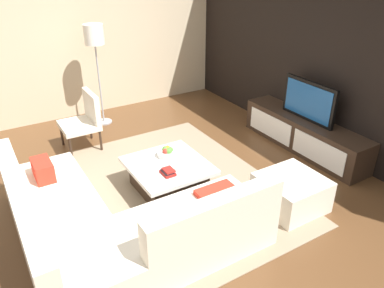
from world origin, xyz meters
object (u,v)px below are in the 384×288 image
floor_lamp (95,41)px  media_console (304,134)px  accent_chair_near (85,118)px  fruit_bowl (168,152)px  book_stack (168,172)px  coffee_table (168,176)px  sectional_couch (111,224)px  ottoman (291,193)px  television (309,101)px

floor_lamp → media_console: bearing=41.8°
accent_chair_near → media_console: bearing=67.7°
fruit_bowl → floor_lamp: bearing=-177.7°
book_stack → accent_chair_near: bearing=-168.3°
coffee_table → floor_lamp: (-2.46, 0.01, 1.24)m
accent_chair_near → fruit_bowl: (1.54, 0.61, -0.06)m
sectional_couch → ottoman: size_ratio=3.41×
fruit_bowl → ottoman: bearing=37.7°
accent_chair_near → television: bearing=67.8°
book_stack → floor_lamp: bearing=177.4°
floor_lamp → coffee_table: bearing=-0.1°
floor_lamp → ottoman: floor_lamp is taller
accent_chair_near → ottoman: 3.23m
media_console → accent_chair_near: size_ratio=2.49×
media_console → floor_lamp: size_ratio=1.27×
television → accent_chair_near: (-1.82, -2.81, -0.31)m
television → accent_chair_near: size_ratio=1.09×
sectional_couch → coffee_table: bearing=121.6°
media_console → ottoman: media_console is taller
media_console → coffee_table: (-0.10, -2.30, -0.05)m
sectional_couch → ottoman: bearing=77.0°
coffee_table → ottoman: bearing=44.8°
floor_lamp → ottoman: size_ratio=2.44×
sectional_couch → floor_lamp: 3.43m
accent_chair_near → floor_lamp: size_ratio=0.51×
media_console → book_stack: (0.12, -2.41, 0.16)m
accent_chair_near → ottoman: (2.80, 1.59, -0.29)m
media_console → coffee_table: bearing=-92.5°
sectional_couch → floor_lamp: bearing=162.1°
coffee_table → book_stack: 0.33m
television → sectional_couch: (0.51, -3.28, -0.52)m
sectional_couch → fruit_bowl: sectional_couch is taller
television → ottoman: size_ratio=1.36×
television → coffee_table: size_ratio=0.97×
sectional_couch → floor_lamp: size_ratio=1.40×
ottoman → television: bearing=128.8°
floor_lamp → fruit_bowl: (2.28, 0.09, -1.01)m
television → book_stack: (0.12, -2.41, -0.38)m
fruit_bowl → book_stack: fruit_bowl is taller
coffee_table → fruit_bowl: size_ratio=3.49×
sectional_couch → fruit_bowl: (-0.79, 1.09, 0.16)m
accent_chair_near → fruit_bowl: accent_chair_near is taller
media_console → fruit_bowl: 2.22m
sectional_couch → coffee_table: 1.16m
media_console → floor_lamp: 3.64m
media_console → coffee_table: size_ratio=2.21×
sectional_couch → fruit_bowl: bearing=126.0°
television → floor_lamp: bearing=-138.2°
media_console → book_stack: size_ratio=11.46×
television → sectional_couch: television is taller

